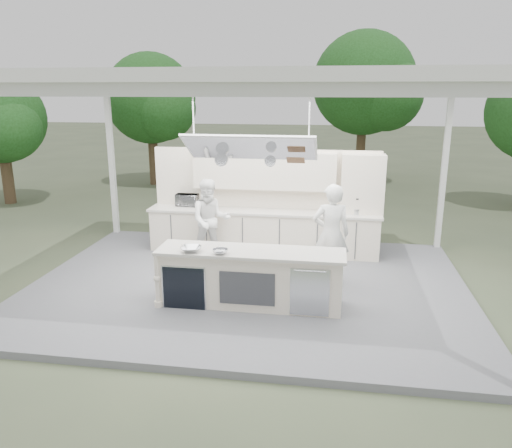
% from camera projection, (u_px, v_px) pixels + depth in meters
% --- Properties ---
extents(ground, '(90.00, 90.00, 0.00)m').
position_uv_depth(ground, '(248.00, 289.00, 9.34)').
color(ground, '#4E563B').
rests_on(ground, ground).
extents(stage_deck, '(8.00, 6.00, 0.12)m').
position_uv_depth(stage_deck, '(248.00, 286.00, 9.33)').
color(stage_deck, slate).
rests_on(stage_deck, ground).
extents(tent, '(8.20, 6.20, 3.86)m').
position_uv_depth(tent, '(247.00, 84.00, 8.36)').
color(tent, white).
rests_on(tent, ground).
extents(demo_island, '(3.10, 0.79, 0.95)m').
position_uv_depth(demo_island, '(249.00, 278.00, 8.29)').
color(demo_island, white).
rests_on(demo_island, stage_deck).
extents(back_counter, '(5.08, 0.72, 0.95)m').
position_uv_depth(back_counter, '(263.00, 231.00, 11.00)').
color(back_counter, white).
rests_on(back_counter, stage_deck).
extents(back_wall_unit, '(5.05, 0.48, 2.25)m').
position_uv_depth(back_wall_unit, '(285.00, 186.00, 10.88)').
color(back_wall_unit, white).
rests_on(back_wall_unit, stage_deck).
extents(tree_cluster, '(19.55, 9.40, 5.85)m').
position_uv_depth(tree_cluster, '(290.00, 99.00, 17.82)').
color(tree_cluster, brown).
rests_on(tree_cluster, ground).
extents(head_chef, '(0.75, 0.56, 1.88)m').
position_uv_depth(head_chef, '(331.00, 234.00, 9.12)').
color(head_chef, white).
rests_on(head_chef, stage_deck).
extents(sous_chef, '(1.01, 0.89, 1.73)m').
position_uv_depth(sous_chef, '(210.00, 220.00, 10.38)').
color(sous_chef, white).
rests_on(sous_chef, stage_deck).
extents(toaster_oven, '(0.51, 0.36, 0.28)m').
position_uv_depth(toaster_oven, '(188.00, 200.00, 11.28)').
color(toaster_oven, silver).
rests_on(toaster_oven, back_counter).
extents(bowl_large, '(0.41, 0.41, 0.08)m').
position_uv_depth(bowl_large, '(191.00, 249.00, 8.11)').
color(bowl_large, silver).
rests_on(bowl_large, demo_island).
extents(bowl_small, '(0.28, 0.28, 0.08)m').
position_uv_depth(bowl_small, '(220.00, 251.00, 8.00)').
color(bowl_small, silver).
rests_on(bowl_small, demo_island).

